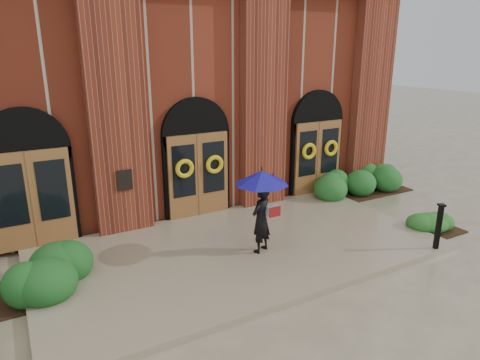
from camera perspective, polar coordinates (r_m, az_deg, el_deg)
ground at (r=11.05m, az=0.42°, el=-9.85°), size 90.00×90.00×0.00m
landing at (r=11.13m, az=0.03°, el=-9.20°), size 10.00×5.30×0.15m
church_building at (r=18.09m, az=-13.68°, el=11.84°), size 16.20×12.53×7.00m
man_with_umbrella at (r=10.33m, az=2.90°, el=-2.09°), size 1.74×1.74×2.10m
metal_post at (r=11.85m, az=24.97°, el=-5.52°), size 0.21×0.21×1.19m
hedge_wall_left at (r=10.25m, az=-29.26°, el=-11.72°), size 3.44×1.38×0.88m
hedge_wall_right at (r=16.05m, az=15.82°, el=-0.11°), size 3.42×1.37×0.88m
hedge_front_right at (r=13.54m, az=24.15°, el=-5.09°), size 1.36×1.17×0.48m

